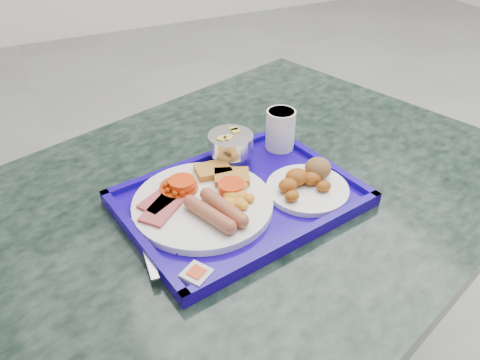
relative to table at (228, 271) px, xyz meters
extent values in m
plane|color=gray|center=(1.06, 0.55, -0.58)|extent=(6.00, 6.00, 0.00)
cylinder|color=gray|center=(0.00, 0.00, -0.19)|extent=(0.11, 0.11, 0.71)
cube|color=black|center=(0.00, 0.00, 0.18)|extent=(1.45, 1.18, 0.04)
cube|color=#180399|center=(0.02, -0.03, 0.21)|extent=(0.47, 0.38, 0.01)
cube|color=#180399|center=(-0.01, 0.12, 0.22)|extent=(0.42, 0.09, 0.01)
cube|color=#180399|center=(0.04, -0.17, 0.22)|extent=(0.42, 0.09, 0.01)
cube|color=#180399|center=(0.22, 0.01, 0.22)|extent=(0.07, 0.31, 0.01)
cube|color=#180399|center=(-0.19, -0.06, 0.22)|extent=(0.07, 0.31, 0.01)
cylinder|color=white|center=(-0.06, -0.02, 0.22)|extent=(0.26, 0.26, 0.01)
cube|color=#C64F54|center=(-0.12, 0.01, 0.23)|extent=(0.10, 0.08, 0.01)
cube|color=#C64F54|center=(-0.13, -0.02, 0.23)|extent=(0.10, 0.09, 0.01)
cylinder|color=#B63407|center=(-0.08, 0.03, 0.23)|extent=(0.07, 0.07, 0.01)
sphere|color=#B63407|center=(-0.08, 0.05, 0.24)|extent=(0.01, 0.01, 0.01)
sphere|color=#B63407|center=(-0.10, 0.04, 0.24)|extent=(0.01, 0.01, 0.01)
sphere|color=#B63407|center=(-0.11, 0.04, 0.24)|extent=(0.01, 0.01, 0.01)
sphere|color=#B63407|center=(-0.10, 0.02, 0.24)|extent=(0.01, 0.01, 0.01)
sphere|color=#B63407|center=(-0.07, 0.01, 0.24)|extent=(0.01, 0.01, 0.01)
sphere|color=#B63407|center=(-0.11, 0.02, 0.24)|extent=(0.01, 0.01, 0.01)
sphere|color=#B63407|center=(-0.09, 0.00, 0.24)|extent=(0.01, 0.01, 0.01)
sphere|color=#B63407|center=(-0.07, 0.04, 0.24)|extent=(0.01, 0.01, 0.01)
sphere|color=#B63407|center=(-0.10, 0.00, 0.24)|extent=(0.01, 0.01, 0.01)
sphere|color=#B63407|center=(-0.08, 0.05, 0.24)|extent=(0.01, 0.01, 0.01)
sphere|color=#B63407|center=(-0.08, 0.05, 0.24)|extent=(0.01, 0.01, 0.01)
sphere|color=#B63407|center=(-0.10, 0.01, 0.24)|extent=(0.01, 0.01, 0.01)
sphere|color=#B63407|center=(-0.08, 0.04, 0.24)|extent=(0.01, 0.01, 0.01)
sphere|color=#B63407|center=(-0.07, 0.04, 0.24)|extent=(0.01, 0.01, 0.01)
sphere|color=#B63407|center=(-0.08, 0.02, 0.24)|extent=(0.01, 0.01, 0.01)
sphere|color=#B63407|center=(-0.08, 0.01, 0.24)|extent=(0.01, 0.01, 0.01)
sphere|color=#B63407|center=(-0.07, 0.03, 0.24)|extent=(0.01, 0.01, 0.01)
cube|color=#C17E30|center=(-0.01, 0.05, 0.24)|extent=(0.07, 0.05, 0.01)
cube|color=#C17E30|center=(0.02, 0.01, 0.24)|extent=(0.08, 0.07, 0.01)
cylinder|color=brown|center=(-0.07, -0.08, 0.24)|extent=(0.06, 0.10, 0.03)
cylinder|color=brown|center=(-0.04, -0.07, 0.24)|extent=(0.05, 0.10, 0.03)
ellipsoid|color=orange|center=(-0.02, -0.06, 0.24)|extent=(0.02, 0.02, 0.02)
ellipsoid|color=orange|center=(-0.01, -0.07, 0.24)|extent=(0.03, 0.03, 0.02)
ellipsoid|color=orange|center=(0.00, -0.07, 0.24)|extent=(0.02, 0.02, 0.01)
ellipsoid|color=orange|center=(-0.02, -0.06, 0.24)|extent=(0.03, 0.03, 0.02)
ellipsoid|color=orange|center=(-0.01, -0.05, 0.24)|extent=(0.03, 0.03, 0.02)
ellipsoid|color=orange|center=(0.02, -0.06, 0.24)|extent=(0.02, 0.02, 0.01)
ellipsoid|color=orange|center=(0.01, -0.03, 0.24)|extent=(0.02, 0.02, 0.01)
ellipsoid|color=orange|center=(0.02, -0.02, 0.24)|extent=(0.02, 0.02, 0.01)
ellipsoid|color=orange|center=(0.00, -0.05, 0.24)|extent=(0.03, 0.03, 0.02)
cylinder|color=red|center=(-0.08, 0.02, 0.25)|extent=(0.05, 0.05, 0.01)
cylinder|color=red|center=(0.00, -0.03, 0.25)|extent=(0.05, 0.05, 0.01)
cylinder|color=white|center=(0.14, -0.07, 0.22)|extent=(0.16, 0.16, 0.01)
ellipsoid|color=#9B4C12|center=(0.16, -0.09, 0.24)|extent=(0.03, 0.02, 0.02)
ellipsoid|color=#9B4C12|center=(0.15, -0.06, 0.24)|extent=(0.04, 0.03, 0.03)
ellipsoid|color=#9B4C12|center=(0.12, -0.05, 0.24)|extent=(0.05, 0.04, 0.03)
ellipsoid|color=#9B4C12|center=(0.10, -0.06, 0.24)|extent=(0.04, 0.03, 0.03)
ellipsoid|color=#9B4C12|center=(0.09, -0.09, 0.24)|extent=(0.03, 0.02, 0.02)
ellipsoid|color=brown|center=(0.17, -0.05, 0.25)|extent=(0.05, 0.05, 0.04)
cylinder|color=silver|center=(0.05, 0.09, 0.22)|extent=(0.06, 0.06, 0.01)
cylinder|color=silver|center=(0.05, 0.09, 0.23)|extent=(0.02, 0.02, 0.02)
cylinder|color=silver|center=(0.05, 0.09, 0.26)|extent=(0.09, 0.09, 0.04)
cube|color=#E3C656|center=(0.03, 0.09, 0.27)|extent=(0.02, 0.02, 0.01)
cube|color=#E3C656|center=(0.04, 0.09, 0.27)|extent=(0.02, 0.02, 0.01)
cube|color=#E3C656|center=(0.07, 0.11, 0.27)|extent=(0.02, 0.02, 0.01)
cube|color=#E3C656|center=(0.07, 0.10, 0.27)|extent=(0.02, 0.02, 0.01)
cylinder|color=white|center=(0.17, 0.10, 0.26)|extent=(0.06, 0.06, 0.09)
cylinder|color=#E54A0C|center=(0.17, 0.10, 0.30)|extent=(0.06, 0.06, 0.01)
cube|color=silver|center=(-0.16, -0.06, 0.22)|extent=(0.06, 0.12, 0.00)
ellipsoid|color=silver|center=(-0.13, 0.02, 0.22)|extent=(0.04, 0.05, 0.01)
cube|color=silver|center=(-0.18, -0.07, 0.22)|extent=(0.03, 0.18, 0.00)
cube|color=silver|center=(-0.13, -0.18, 0.22)|extent=(0.05, 0.05, 0.01)
cube|color=#EB441A|center=(-0.13, -0.18, 0.23)|extent=(0.03, 0.03, 0.00)
camera|label=1|loc=(-0.29, -0.65, 0.75)|focal=35.00mm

